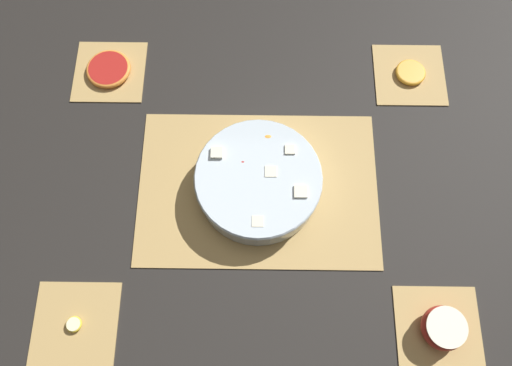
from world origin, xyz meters
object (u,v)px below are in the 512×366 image
(orange_slice_whole, at_px, (409,72))
(fruit_salad_bowl, at_px, (256,181))
(apple_half, at_px, (441,328))
(grapefruit_slice, at_px, (107,69))
(banana_coin_single, at_px, (72,324))

(orange_slice_whole, bearing_deg, fruit_salad_bowl, -140.78)
(apple_half, bearing_deg, fruit_salad_bowl, 140.70)
(orange_slice_whole, xyz_separation_m, grapefruit_slice, (-0.70, 0.00, 0.00))
(orange_slice_whole, distance_m, grapefruit_slice, 0.70)
(orange_slice_whole, relative_size, grapefruit_slice, 0.67)
(fruit_salad_bowl, xyz_separation_m, apple_half, (0.35, -0.29, -0.01))
(fruit_salad_bowl, relative_size, orange_slice_whole, 3.77)
(grapefruit_slice, bearing_deg, orange_slice_whole, 0.00)
(fruit_salad_bowl, xyz_separation_m, orange_slice_whole, (0.35, 0.29, -0.03))
(orange_slice_whole, distance_m, banana_coin_single, 0.90)
(fruit_salad_bowl, distance_m, grapefruit_slice, 0.45)
(apple_half, relative_size, banana_coin_single, 2.70)
(apple_half, bearing_deg, banana_coin_single, 180.00)
(apple_half, height_order, banana_coin_single, apple_half)
(orange_slice_whole, height_order, banana_coin_single, orange_slice_whole)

